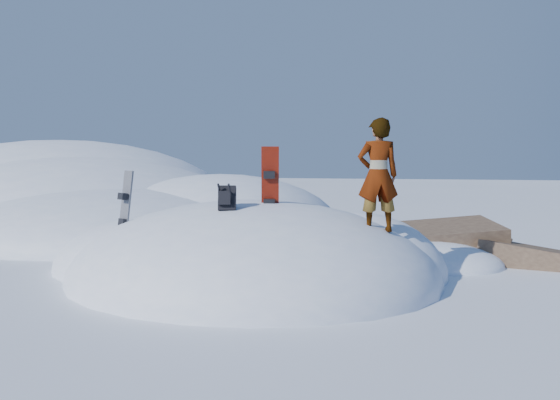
% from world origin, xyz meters
% --- Properties ---
extents(ground, '(120.00, 120.00, 0.00)m').
position_xyz_m(ground, '(0.00, 0.00, 0.00)').
color(ground, white).
rests_on(ground, ground).
extents(snow_mound, '(8.00, 6.00, 3.00)m').
position_xyz_m(snow_mound, '(-0.17, 0.24, 0.00)').
color(snow_mound, white).
rests_on(snow_mound, ground).
extents(snow_ridge, '(21.50, 18.50, 6.40)m').
position_xyz_m(snow_ridge, '(-10.43, 9.85, 0.00)').
color(snow_ridge, white).
rests_on(snow_ridge, ground).
extents(rock_outcrop, '(4.68, 4.41, 1.68)m').
position_xyz_m(rock_outcrop, '(3.72, 3.01, 0.01)').
color(rock_outcrop, brown).
rests_on(rock_outcrop, ground).
extents(snowboard_red, '(0.34, 0.27, 1.68)m').
position_xyz_m(snowboard_red, '(0.44, -0.27, 1.67)').
color(snowboard_red, red).
rests_on(snowboard_red, snow_mound).
extents(snowboard_dark, '(0.39, 0.37, 1.61)m').
position_xyz_m(snowboard_dark, '(-2.33, -0.56, 1.27)').
color(snowboard_dark, black).
rests_on(snowboard_dark, snow_mound).
extents(backpack, '(0.38, 0.43, 0.50)m').
position_xyz_m(backpack, '(-0.12, -0.99, 1.59)').
color(backpack, black).
rests_on(backpack, snow_mound).
extents(gear_pile, '(0.81, 0.72, 0.21)m').
position_xyz_m(gear_pile, '(-2.48, -1.37, 0.10)').
color(gear_pile, black).
rests_on(gear_pile, ground).
extents(person, '(0.82, 0.67, 1.94)m').
position_xyz_m(person, '(2.35, -0.27, 1.99)').
color(person, slate).
rests_on(person, snow_mound).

